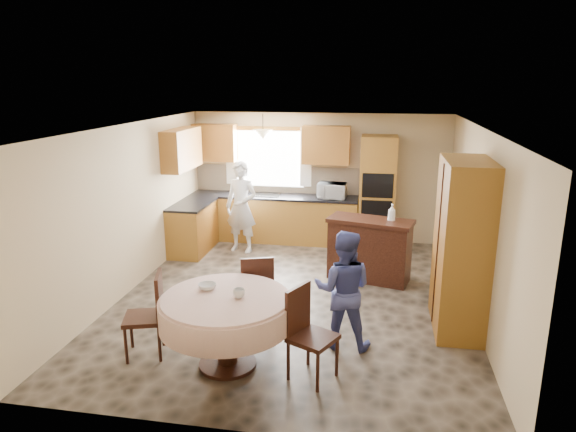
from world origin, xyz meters
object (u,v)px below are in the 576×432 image
(sideboard, at_px, (369,251))
(dining_table, at_px, (226,312))
(cupboard, at_px, (462,247))
(chair_left, at_px, (150,311))
(oven_tower, at_px, (377,192))
(person_dining, at_px, (343,290))
(person_sink, at_px, (241,207))
(chair_right, at_px, (307,328))
(chair_back, at_px, (257,288))

(sideboard, bearing_deg, dining_table, -102.93)
(cupboard, height_order, dining_table, cupboard)
(dining_table, xyz_separation_m, chair_left, (-0.94, 0.09, -0.10))
(oven_tower, bearing_deg, chair_left, -119.06)
(cupboard, xyz_separation_m, person_dining, (-1.42, -0.73, -0.37))
(oven_tower, height_order, person_dining, oven_tower)
(dining_table, distance_m, person_sink, 4.00)
(sideboard, relative_size, chair_right, 1.30)
(dining_table, distance_m, chair_back, 0.94)
(cupboard, bearing_deg, person_dining, -152.69)
(person_dining, bearing_deg, dining_table, 29.77)
(sideboard, distance_m, chair_back, 2.39)
(chair_back, height_order, chair_right, chair_right)
(cupboard, height_order, person_dining, cupboard)
(sideboard, relative_size, dining_table, 0.90)
(person_sink, bearing_deg, chair_right, -52.62)
(person_sink, distance_m, person_dining, 3.84)
(oven_tower, distance_m, person_dining, 3.97)
(cupboard, distance_m, person_dining, 1.64)
(chair_left, bearing_deg, cupboard, 92.79)
(dining_table, xyz_separation_m, chair_back, (0.13, 0.93, -0.10))
(dining_table, relative_size, chair_left, 1.46)
(oven_tower, xyz_separation_m, person_dining, (-0.35, -3.94, -0.34))
(cupboard, bearing_deg, dining_table, -151.91)
(person_sink, bearing_deg, chair_back, -58.27)
(chair_back, bearing_deg, oven_tower, -129.63)
(chair_back, xyz_separation_m, person_dining, (1.11, -0.25, 0.17))
(sideboard, bearing_deg, chair_right, -87.05)
(person_sink, bearing_deg, person_dining, -43.64)
(cupboard, height_order, chair_back, cupboard)
(cupboard, xyz_separation_m, chair_back, (-2.53, -0.49, -0.54))
(chair_left, height_order, chair_back, chair_back)
(cupboard, relative_size, chair_right, 2.17)
(sideboard, xyz_separation_m, person_sink, (-2.37, 1.01, 0.38))
(chair_left, distance_m, chair_back, 1.35)
(chair_right, xyz_separation_m, person_dining, (0.33, 0.72, 0.16))
(chair_left, distance_m, chair_right, 1.84)
(sideboard, bearing_deg, person_sink, 171.48)
(sideboard, distance_m, cupboard, 1.97)
(oven_tower, height_order, cupboard, cupboard)
(oven_tower, relative_size, cupboard, 0.97)
(oven_tower, xyz_separation_m, chair_back, (-1.46, -3.69, -0.51))
(sideboard, bearing_deg, chair_back, -110.53)
(person_dining, bearing_deg, chair_right, 66.11)
(chair_back, height_order, person_dining, person_dining)
(chair_right, bearing_deg, person_dining, 1.98)
(sideboard, bearing_deg, person_dining, -82.39)
(dining_table, xyz_separation_m, person_sink, (-0.87, 3.89, 0.19))
(oven_tower, distance_m, chair_back, 4.00)
(chair_left, height_order, person_dining, person_dining)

